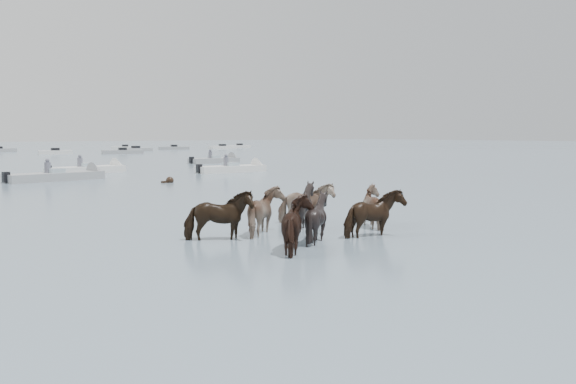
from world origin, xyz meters
TOP-DOWN VIEW (x-y plane):
  - ground at (0.00, 0.00)m, footprint 400.00×400.00m
  - pony_herd at (2.54, 1.02)m, footprint 6.62×4.96m
  - swimming_pony at (6.74, 19.10)m, footprint 0.72×0.44m
  - motorboat_b at (2.71, 24.64)m, footprint 6.30×2.69m
  - motorboat_c at (6.17, 29.98)m, footprint 6.05×2.56m
  - motorboat_d at (14.90, 24.66)m, footprint 5.65×1.87m
  - motorboat_e at (20.32, 36.99)m, footprint 5.45×1.79m

SIDE VIEW (x-z plane):
  - ground at x=0.00m, z-range 0.00..0.00m
  - swimming_pony at x=6.74m, z-range -0.12..0.32m
  - motorboat_b at x=2.71m, z-range -0.74..1.18m
  - motorboat_c at x=6.17m, z-range -0.74..1.18m
  - motorboat_d at x=14.90m, z-range -0.73..1.19m
  - motorboat_e at x=20.32m, z-range -0.73..1.19m
  - pony_herd at x=2.54m, z-range -0.22..1.33m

